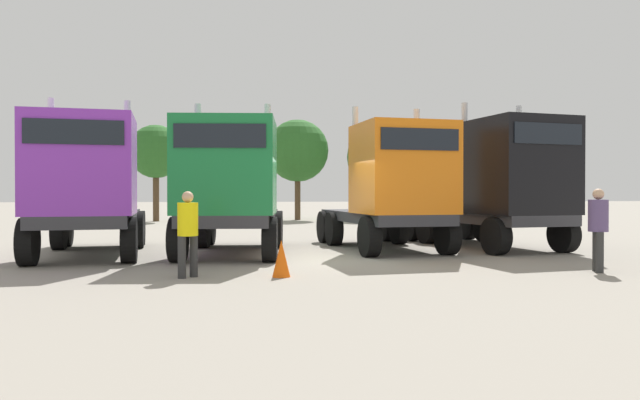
# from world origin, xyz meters

# --- Properties ---
(ground) EXTENTS (200.00, 200.00, 0.00)m
(ground) POSITION_xyz_m (0.00, 0.00, 0.00)
(ground) COLOR gray
(semi_truck_purple) EXTENTS (3.28, 6.60, 4.14)m
(semi_truck_purple) POSITION_xyz_m (-5.88, 0.91, 1.86)
(semi_truck_purple) COLOR #333338
(semi_truck_purple) RESTS_ON ground
(semi_truck_green) EXTENTS (3.09, 6.31, 4.10)m
(semi_truck_green) POSITION_xyz_m (-2.30, 0.93, 1.85)
(semi_truck_green) COLOR #333338
(semi_truck_green) RESTS_ON ground
(semi_truck_orange) EXTENTS (3.18, 6.09, 4.15)m
(semi_truck_orange) POSITION_xyz_m (2.27, 1.58, 1.85)
(semi_truck_orange) COLOR #333338
(semi_truck_orange) RESTS_ON ground
(semi_truck_black) EXTENTS (3.58, 6.51, 4.34)m
(semi_truck_black) POSITION_xyz_m (5.64, 1.71, 1.94)
(semi_truck_black) COLOR #333338
(semi_truck_black) RESTS_ON ground
(visitor_in_hivis) EXTENTS (0.56, 0.56, 1.70)m
(visitor_in_hivis) POSITION_xyz_m (-3.03, -2.82, 0.98)
(visitor_in_hivis) COLOR #2E2E2E
(visitor_in_hivis) RESTS_ON ground
(visitor_with_camera) EXTENTS (0.51, 0.51, 1.76)m
(visitor_with_camera) POSITION_xyz_m (5.46, -3.08, 1.02)
(visitor_with_camera) COLOR #2F2F2F
(visitor_with_camera) RESTS_ON ground
(traffic_cone_near) EXTENTS (0.36, 0.36, 0.74)m
(traffic_cone_near) POSITION_xyz_m (-1.21, -2.96, 0.37)
(traffic_cone_near) COLOR #F2590C
(traffic_cone_near) RESTS_ON ground
(oak_far_left) EXTENTS (3.14, 3.14, 5.69)m
(oak_far_left) POSITION_xyz_m (-7.03, 21.17, 4.09)
(oak_far_left) COLOR #4C3823
(oak_far_left) RESTS_ON ground
(oak_far_centre) EXTENTS (3.87, 3.87, 6.24)m
(oak_far_centre) POSITION_xyz_m (1.43, 22.06, 4.29)
(oak_far_centre) COLOR #4C3823
(oak_far_centre) RESTS_ON ground
(oak_far_right) EXTENTS (3.96, 3.96, 5.89)m
(oak_far_right) POSITION_xyz_m (6.43, 21.38, 3.89)
(oak_far_right) COLOR #4C3823
(oak_far_right) RESTS_ON ground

